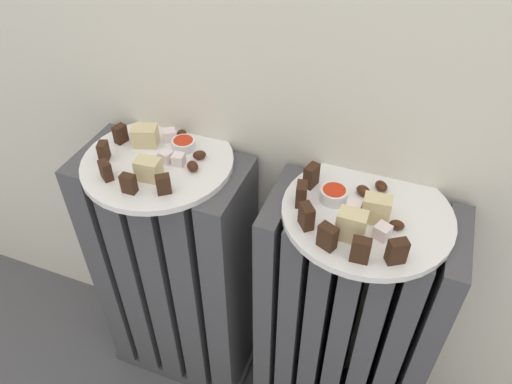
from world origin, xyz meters
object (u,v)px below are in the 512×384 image
at_px(plate_left, 158,162).
at_px(fork, 369,206).
at_px(radiator_right, 343,329).
at_px(jam_bowl_right, 334,194).
at_px(radiator_left, 177,277).
at_px(jam_bowl_left, 184,144).
at_px(plate_right, 367,213).

bearing_deg(plate_left, fork, 1.38).
distance_m(radiator_right, jam_bowl_right, 0.36).
bearing_deg(radiator_right, fork, 85.60).
bearing_deg(plate_left, radiator_left, 180.00).
relative_size(radiator_right, plate_left, 2.30).
height_order(plate_left, jam_bowl_left, jam_bowl_left).
distance_m(radiator_right, plate_right, 0.34).
distance_m(plate_left, jam_bowl_left, 0.06).
relative_size(plate_left, jam_bowl_left, 6.30).
bearing_deg(plate_right, jam_bowl_left, 172.25).
xyz_separation_m(radiator_right, jam_bowl_right, (-0.06, 0.01, 0.36)).
xyz_separation_m(plate_right, jam_bowl_right, (-0.06, 0.01, 0.02)).
bearing_deg(radiator_left, jam_bowl_left, 58.70).
xyz_separation_m(jam_bowl_left, jam_bowl_right, (0.31, -0.04, 0.00)).
distance_m(plate_right, jam_bowl_left, 0.37).
distance_m(radiator_left, jam_bowl_left, 0.36).
height_order(radiator_left, radiator_right, same).
height_order(radiator_left, jam_bowl_left, jam_bowl_left).
bearing_deg(plate_left, plate_right, 0.00).
distance_m(radiator_left, plate_right, 0.52).
xyz_separation_m(plate_right, jam_bowl_left, (-0.37, 0.05, 0.02)).
height_order(radiator_right, jam_bowl_right, jam_bowl_right).
xyz_separation_m(radiator_right, fork, (0.00, 0.01, 0.35)).
distance_m(jam_bowl_right, fork, 0.06).
relative_size(plate_right, jam_bowl_right, 6.08).
bearing_deg(jam_bowl_right, radiator_right, -6.35).
bearing_deg(radiator_left, plate_right, 0.00).
relative_size(plate_left, jam_bowl_right, 6.08).
bearing_deg(jam_bowl_right, plate_right, -6.35).
distance_m(radiator_right, plate_left, 0.52).
distance_m(plate_right, jam_bowl_right, 0.06).
relative_size(radiator_left, jam_bowl_right, 14.01).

